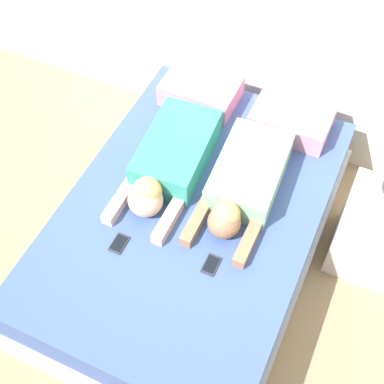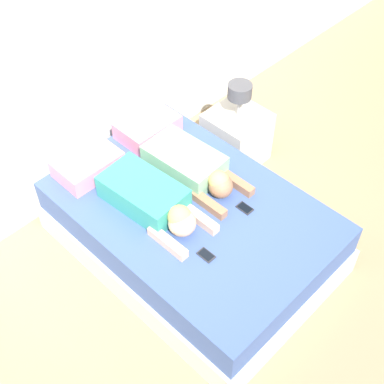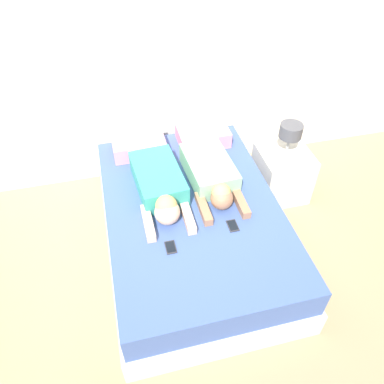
# 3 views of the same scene
# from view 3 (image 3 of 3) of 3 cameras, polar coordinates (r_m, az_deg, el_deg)

# --- Properties ---
(ground_plane) EXTENTS (12.00, 12.00, 0.00)m
(ground_plane) POSITION_cam_3_polar(r_m,az_deg,el_deg) (3.58, 0.00, -8.03)
(ground_plane) COLOR #9E8460
(wall_back) EXTENTS (12.00, 0.06, 2.60)m
(wall_back) POSITION_cam_3_polar(r_m,az_deg,el_deg) (3.75, -4.87, 19.83)
(wall_back) COLOR silver
(wall_back) RESTS_ON ground_plane
(bed) EXTENTS (1.50, 2.18, 0.54)m
(bed) POSITION_cam_3_polar(r_m,az_deg,el_deg) (3.37, 0.00, -5.23)
(bed) COLOR beige
(bed) RESTS_ON ground_plane
(pillow_head_left) EXTENTS (0.50, 0.35, 0.16)m
(pillow_head_left) POSITION_cam_3_polar(r_m,az_deg,el_deg) (3.72, -8.11, 7.19)
(pillow_head_left) COLOR pink
(pillow_head_left) RESTS_ON bed
(pillow_head_right) EXTENTS (0.50, 0.35, 0.16)m
(pillow_head_right) POSITION_cam_3_polar(r_m,az_deg,el_deg) (3.82, 1.65, 8.66)
(pillow_head_right) COLOR pink
(pillow_head_right) RESTS_ON bed
(person_left) EXTENTS (0.43, 0.95, 0.24)m
(person_left) POSITION_cam_3_polar(r_m,az_deg,el_deg) (3.19, -4.87, 0.82)
(person_left) COLOR teal
(person_left) RESTS_ON bed
(person_right) EXTENTS (0.41, 0.90, 0.22)m
(person_right) POSITION_cam_3_polar(r_m,az_deg,el_deg) (3.31, 3.02, 2.57)
(person_right) COLOR #8CBF99
(person_right) RESTS_ON bed
(cell_phone_left) EXTENTS (0.08, 0.12, 0.01)m
(cell_phone_left) POSITION_cam_3_polar(r_m,az_deg,el_deg) (2.87, -3.29, -8.40)
(cell_phone_left) COLOR #2D2D33
(cell_phone_left) RESTS_ON bed
(cell_phone_right) EXTENTS (0.08, 0.12, 0.01)m
(cell_phone_right) POSITION_cam_3_polar(r_m,az_deg,el_deg) (3.02, 6.21, -5.12)
(cell_phone_right) COLOR #2D2D33
(cell_phone_right) RESTS_ON bed
(nightstand) EXTENTS (0.50, 0.50, 0.86)m
(nightstand) POSITION_cam_3_polar(r_m,az_deg,el_deg) (3.98, 13.56, 3.00)
(nightstand) COLOR beige
(nightstand) RESTS_ON ground_plane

